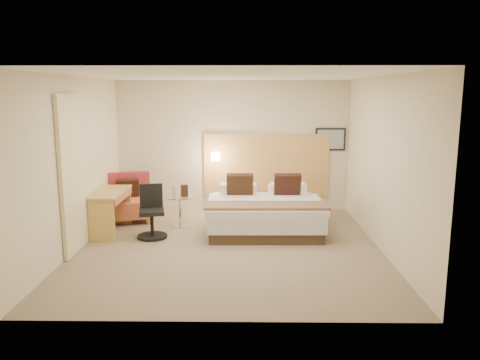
{
  "coord_description": "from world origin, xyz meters",
  "views": [
    {
      "loc": [
        0.28,
        -7.19,
        2.43
      ],
      "look_at": [
        0.18,
        0.6,
        0.99
      ],
      "focal_mm": 35.0,
      "sensor_mm": 36.0,
      "label": 1
    }
  ],
  "objects_px": {
    "bed": "(264,212)",
    "desk": "(110,200)",
    "desk_chair": "(152,216)",
    "side_table": "(180,210)",
    "lounge_chair": "(129,202)"
  },
  "relations": [
    {
      "from": "lounge_chair",
      "to": "desk_chair",
      "type": "relative_size",
      "value": 1.16
    },
    {
      "from": "bed",
      "to": "lounge_chair",
      "type": "distance_m",
      "value": 2.66
    },
    {
      "from": "side_table",
      "to": "desk",
      "type": "xyz_separation_m",
      "value": [
        -1.17,
        -0.4,
        0.27
      ]
    },
    {
      "from": "side_table",
      "to": "bed",
      "type": "bearing_deg",
      "value": -5.18
    },
    {
      "from": "side_table",
      "to": "desk_chair",
      "type": "relative_size",
      "value": 0.66
    },
    {
      "from": "bed",
      "to": "side_table",
      "type": "height_order",
      "value": "bed"
    },
    {
      "from": "bed",
      "to": "desk",
      "type": "distance_m",
      "value": 2.75
    },
    {
      "from": "bed",
      "to": "side_table",
      "type": "distance_m",
      "value": 1.56
    },
    {
      "from": "bed",
      "to": "desk",
      "type": "relative_size",
      "value": 1.72
    },
    {
      "from": "bed",
      "to": "desk_chair",
      "type": "bearing_deg",
      "value": -164.6
    },
    {
      "from": "desk",
      "to": "bed",
      "type": "bearing_deg",
      "value": 5.52
    },
    {
      "from": "bed",
      "to": "desk",
      "type": "bearing_deg",
      "value": -174.48
    },
    {
      "from": "bed",
      "to": "desk_chair",
      "type": "height_order",
      "value": "bed"
    },
    {
      "from": "desk",
      "to": "desk_chair",
      "type": "xyz_separation_m",
      "value": [
        0.78,
        -0.27,
        -0.22
      ]
    },
    {
      "from": "lounge_chair",
      "to": "bed",
      "type": "bearing_deg",
      "value": -11.87
    }
  ]
}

